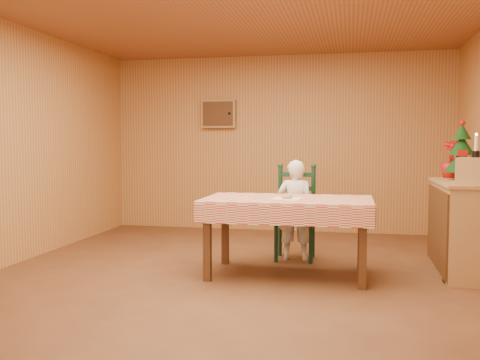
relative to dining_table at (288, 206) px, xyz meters
name	(u,v)px	position (x,y,z in m)	size (l,w,h in m)	color
ground	(236,280)	(-0.46, -0.30, -0.69)	(6.00, 6.00, 0.00)	brown
cabin_walls	(246,93)	(-0.46, 0.23, 1.14)	(5.10, 6.05, 2.65)	#C48746
dining_table	(288,206)	(0.00, 0.00, 0.00)	(1.66, 0.96, 0.77)	#522F16
ladder_chair	(296,215)	(0.00, 0.79, -0.18)	(0.44, 0.40, 1.08)	black
seated_child	(295,210)	(0.00, 0.73, -0.13)	(0.41, 0.27, 1.12)	white
napkin	(287,199)	(0.00, -0.05, 0.08)	(0.26, 0.26, 0.00)	white
donut	(287,196)	(0.00, -0.05, 0.10)	(0.11, 0.11, 0.04)	#D3934C
shelf_unit	(464,227)	(1.72, 0.44, -0.22)	(0.54, 1.24, 0.93)	tan
crate	(475,171)	(1.73, 0.04, 0.37)	(0.30, 0.30, 0.25)	tan
christmas_tree	(462,153)	(1.73, 0.69, 0.52)	(0.34, 0.34, 0.62)	#522F16
flower_arrangement	(451,159)	(1.68, 0.99, 0.45)	(0.23, 0.23, 0.41)	#A8120F
candle_set	(476,150)	(1.73, 0.04, 0.56)	(0.07, 0.07, 0.22)	black
storage_bin	(464,264)	(1.65, 0.03, -0.50)	(0.37, 0.37, 0.37)	black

